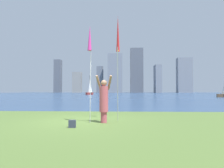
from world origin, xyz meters
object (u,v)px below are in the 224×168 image
(kite_flag_right, at_px, (118,36))
(bag, at_px, (72,124))
(sailboat_1, at_px, (90,87))
(person, at_px, (104,99))
(kite_flag_left, at_px, (90,41))

(kite_flag_right, xyz_separation_m, bag, (-1.57, -1.98, -3.61))
(bag, bearing_deg, kite_flag_right, 51.56)
(kite_flag_right, relative_size, sailboat_1, 0.78)
(bag, bearing_deg, person, 48.30)
(kite_flag_left, bearing_deg, bag, -114.61)
(bag, relative_size, sailboat_1, 0.04)
(kite_flag_left, distance_m, sailboat_1, 53.14)
(sailboat_1, bearing_deg, person, -80.60)
(kite_flag_right, xyz_separation_m, sailboat_1, (-9.22, 51.52, -1.46))
(kite_flag_left, bearing_deg, person, 14.43)
(person, relative_size, bag, 7.23)
(person, height_order, sailboat_1, sailboat_1)
(person, relative_size, kite_flag_right, 0.42)
(person, relative_size, sailboat_1, 0.32)
(kite_flag_left, xyz_separation_m, bag, (-0.45, -0.99, -3.16))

